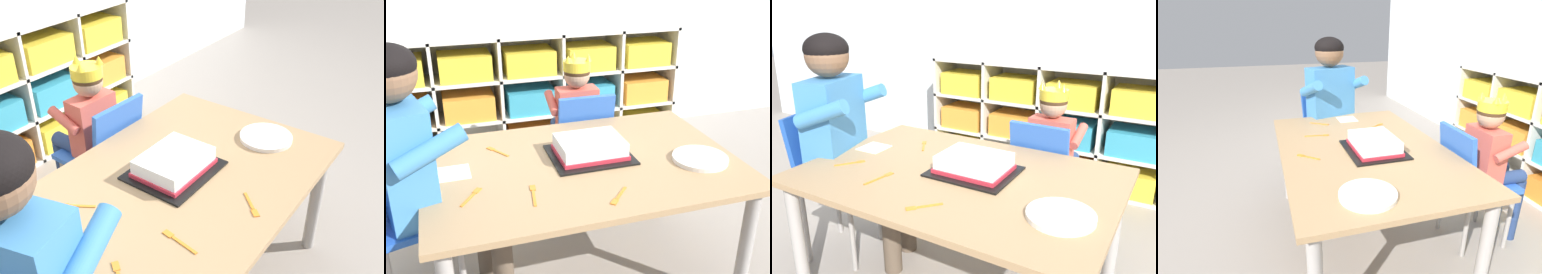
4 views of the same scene
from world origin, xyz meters
The scene contains 10 objects.
activity_table centered at (0.00, 0.00, 0.49)m, with size 1.23×0.83×0.56m.
classroom_chair_blue centered at (0.17, 0.54, 0.40)m, with size 0.31×0.35×0.68m.
child_with_crown centered at (0.18, 0.66, 0.53)m, with size 0.30×0.31×0.84m.
adult_helper_seated centered at (-0.59, 0.00, 0.68)m, with size 0.47×0.45×1.08m.
birthday_cake_on_tray centered at (0.05, 0.04, 0.59)m, with size 0.32×0.28×0.08m.
paper_plate_stack centered at (0.45, -0.13, 0.57)m, with size 0.22×0.22×0.02m, color white.
paper_napkin_square centered at (-0.49, 0.06, 0.56)m, with size 0.12×0.12×0.00m, color white.
fork_near_child_seat centered at (-0.24, -0.18, 0.56)m, with size 0.03×0.14×0.00m.
fork_near_cake_tray centered at (-0.31, 0.20, 0.56)m, with size 0.08×0.12×0.00m.
fork_at_table_front_edge centered at (0.04, -0.29, 0.56)m, with size 0.10×0.10×0.00m.
Camera 1 is at (-1.02, -0.79, 1.54)m, focal length 41.54 mm.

